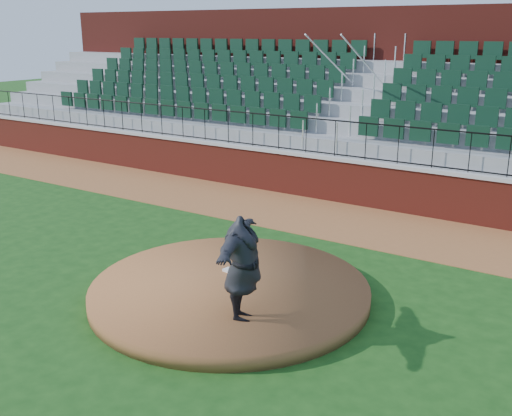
# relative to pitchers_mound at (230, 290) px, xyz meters

# --- Properties ---
(ground) EXTENTS (90.00, 90.00, 0.00)m
(ground) POSITION_rel_pitchers_mound_xyz_m (-0.34, -0.09, -0.12)
(ground) COLOR #164112
(ground) RESTS_ON ground
(warning_track) EXTENTS (34.00, 3.20, 0.01)m
(warning_track) POSITION_rel_pitchers_mound_xyz_m (-0.34, 5.31, -0.12)
(warning_track) COLOR brown
(warning_track) RESTS_ON ground
(field_wall) EXTENTS (34.00, 0.35, 1.20)m
(field_wall) POSITION_rel_pitchers_mound_xyz_m (-0.34, 6.91, 0.47)
(field_wall) COLOR maroon
(field_wall) RESTS_ON ground
(wall_cap) EXTENTS (34.00, 0.45, 0.10)m
(wall_cap) POSITION_rel_pitchers_mound_xyz_m (-0.34, 6.91, 1.12)
(wall_cap) COLOR #B7B7B7
(wall_cap) RESTS_ON field_wall
(wall_railing) EXTENTS (34.00, 0.05, 1.00)m
(wall_railing) POSITION_rel_pitchers_mound_xyz_m (-0.34, 6.91, 1.67)
(wall_railing) COLOR black
(wall_railing) RESTS_ON wall_cap
(seating_stands) EXTENTS (34.00, 5.10, 4.60)m
(seating_stands) POSITION_rel_pitchers_mound_xyz_m (-0.34, 9.63, 2.18)
(seating_stands) COLOR gray
(seating_stands) RESTS_ON ground
(concourse_wall) EXTENTS (34.00, 0.50, 5.50)m
(concourse_wall) POSITION_rel_pitchers_mound_xyz_m (-0.34, 12.43, 2.62)
(concourse_wall) COLOR maroon
(concourse_wall) RESTS_ON ground
(pitchers_mound) EXTENTS (5.12, 5.12, 0.25)m
(pitchers_mound) POSITION_rel_pitchers_mound_xyz_m (0.00, 0.00, 0.00)
(pitchers_mound) COLOR brown
(pitchers_mound) RESTS_ON ground
(pitching_rubber) EXTENTS (0.69, 0.28, 0.04)m
(pitching_rubber) POSITION_rel_pitchers_mound_xyz_m (-0.14, 0.45, 0.15)
(pitching_rubber) COLOR white
(pitching_rubber) RESTS_ON pitchers_mound
(pitcher) EXTENTS (1.35, 2.20, 1.74)m
(pitcher) POSITION_rel_pitchers_mound_xyz_m (0.95, -0.97, 1.00)
(pitcher) COLOR black
(pitcher) RESTS_ON pitchers_mound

